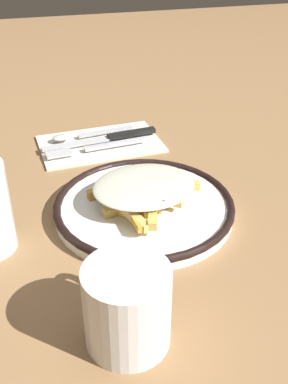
{
  "coord_description": "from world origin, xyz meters",
  "views": [
    {
      "loc": [
        -0.54,
        0.14,
        0.39
      ],
      "look_at": [
        0.0,
        0.0,
        0.04
      ],
      "focal_mm": 44.53,
      "sensor_mm": 36.0,
      "label": 1
    }
  ],
  "objects": [
    {
      "name": "fork",
      "position": [
        0.2,
        0.03,
        0.01
      ],
      "size": [
        0.04,
        0.18,
        0.01
      ],
      "color": "silver",
      "rests_on": "napkin"
    },
    {
      "name": "napkin",
      "position": [
        0.23,
        0.02,
        0.0
      ],
      "size": [
        0.15,
        0.22,
        0.01
      ],
      "primitive_type": "cube",
      "rotation": [
        0.0,
        0.0,
        0.07
      ],
      "color": "silver",
      "rests_on": "ground_plane"
    },
    {
      "name": "fries_heap",
      "position": [
        0.0,
        0.0,
        0.04
      ],
      "size": [
        0.15,
        0.17,
        0.04
      ],
      "color": "#F4C558",
      "rests_on": "plate"
    },
    {
      "name": "coffee_mug",
      "position": [
        -0.21,
        0.07,
        0.05
      ],
      "size": [
        0.11,
        0.09,
        0.09
      ],
      "color": "white",
      "rests_on": "ground_plane"
    },
    {
      "name": "plate",
      "position": [
        0.0,
        0.0,
        0.01
      ],
      "size": [
        0.25,
        0.25,
        0.02
      ],
      "color": "white",
      "rests_on": "ground_plane"
    },
    {
      "name": "knife",
      "position": [
        0.23,
        0.0,
        0.01
      ],
      "size": [
        0.04,
        0.21,
        0.01
      ],
      "color": "black",
      "rests_on": "napkin"
    },
    {
      "name": "spoon",
      "position": [
        0.25,
        0.06,
        0.01
      ],
      "size": [
        0.04,
        0.15,
        0.01
      ],
      "color": "silver",
      "rests_on": "napkin"
    },
    {
      "name": "ground_plane",
      "position": [
        0.0,
        0.0,
        0.0
      ],
      "size": [
        2.6,
        2.6,
        0.0
      ],
      "primitive_type": "plane",
      "color": "olive"
    }
  ]
}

